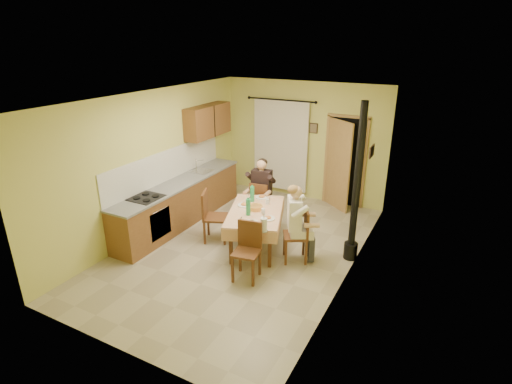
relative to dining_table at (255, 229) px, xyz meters
The scene contains 17 objects.
floor 0.46m from the dining_table, 143.87° to the right, with size 4.00×6.00×0.01m, color tan.
room_shell 1.46m from the dining_table, 143.87° to the right, with size 4.04×6.04×2.82m.
kitchen_run 1.93m from the dining_table, behind, with size 0.64×3.64×1.56m.
upper_cabinets 3.00m from the dining_table, 142.69° to the left, with size 0.35×1.40×0.70m, color brown.
curtain 2.98m from the dining_table, 105.46° to the left, with size 1.70×0.07×2.22m.
doorway 2.89m from the dining_table, 73.50° to the left, with size 0.96×0.54×2.15m.
dining_table is the anchor object (origin of this frame).
tableware 0.46m from the dining_table, 60.38° to the right, with size 0.98×1.46×0.33m.
chair_far 1.06m from the dining_table, 111.60° to the left, with size 0.43×0.43×0.94m.
chair_near 1.04m from the dining_table, 70.05° to the right, with size 0.47×0.47×0.97m.
chair_right 0.85m from the dining_table, ahead, with size 0.55×0.55×0.96m.
chair_left 0.84m from the dining_table, behind, with size 0.58×0.58×1.01m.
man_far 1.18m from the dining_table, 111.42° to the left, with size 0.61×0.50×1.39m.
man_right 0.97m from the dining_table, ahead, with size 0.62×0.65×1.39m.
stove_flue 1.86m from the dining_table, 14.81° to the left, with size 0.24×0.24×2.80m.
picture_back 3.13m from the dining_table, 89.18° to the left, with size 0.19×0.03×0.23m, color black.
picture_right 2.52m from the dining_table, 30.74° to the left, with size 0.03×0.31×0.21m, color brown.
Camera 1 is at (3.32, -5.74, 3.72)m, focal length 28.00 mm.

